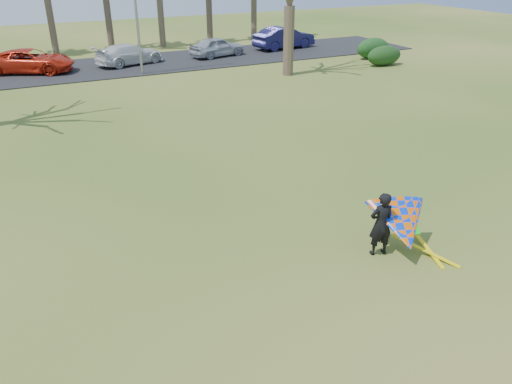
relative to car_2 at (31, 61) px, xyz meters
name	(u,v)px	position (x,y,z in m)	size (l,w,h in m)	color
ground	(292,265)	(4.01, -25.28, -0.76)	(100.00, 100.00, 0.00)	#245312
parking_strip	(100,68)	(4.01, -0.28, -0.73)	(46.00, 7.00, 0.06)	black
hedge_near	(384,56)	(21.06, -7.65, -0.12)	(2.57, 1.17, 1.29)	#153413
hedge_far	(373,48)	(21.85, -5.44, -0.05)	(2.57, 1.21, 1.43)	#163C16
car_2	(31,61)	(0.00, 0.00, 0.00)	(2.34, 5.07, 1.41)	red
car_3	(129,54)	(6.02, -0.17, -0.05)	(1.85, 4.54, 1.32)	silver
car_4	(217,47)	(12.24, -0.18, -0.02)	(1.61, 3.99, 1.36)	#A5AAB3
car_5	(284,38)	(18.07, 0.55, 0.10)	(1.70, 4.87, 1.60)	#1B194D
kite_flyer	(400,224)	(6.61, -25.99, 0.08)	(2.13, 2.39, 2.02)	black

